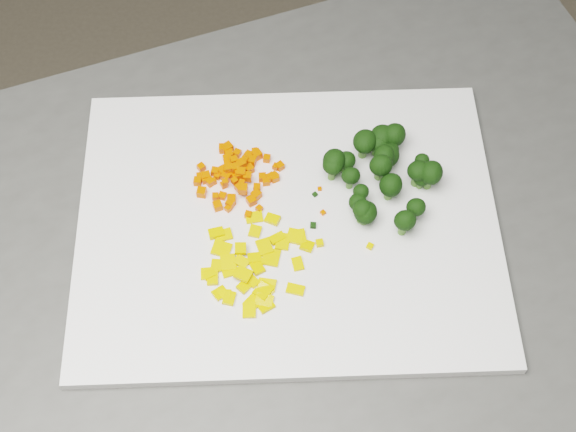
{
  "coord_description": "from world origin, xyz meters",
  "views": [
    {
      "loc": [
        -0.0,
        -0.45,
        1.67
      ],
      "look_at": [
        -0.02,
        -0.0,
        0.92
      ],
      "focal_mm": 50.0,
      "sensor_mm": 36.0,
      "label": 1
    }
  ],
  "objects_px": {
    "counter_block": "(280,391)",
    "pepper_pile": "(256,260)",
    "broccoli_pile": "(385,176)",
    "cutting_board": "(288,223)",
    "carrot_pile": "(240,172)"
  },
  "relations": [
    {
      "from": "cutting_board",
      "to": "pepper_pile",
      "type": "xyz_separation_m",
      "value": [
        -0.03,
        -0.05,
        0.01
      ]
    },
    {
      "from": "pepper_pile",
      "to": "broccoli_pile",
      "type": "distance_m",
      "value": 0.17
    },
    {
      "from": "counter_block",
      "to": "pepper_pile",
      "type": "height_order",
      "value": "pepper_pile"
    },
    {
      "from": "counter_block",
      "to": "pepper_pile",
      "type": "bearing_deg",
      "value": -149.24
    },
    {
      "from": "broccoli_pile",
      "to": "cutting_board",
      "type": "bearing_deg",
      "value": -157.13
    },
    {
      "from": "pepper_pile",
      "to": "cutting_board",
      "type": "bearing_deg",
      "value": 59.45
    },
    {
      "from": "carrot_pile",
      "to": "cutting_board",
      "type": "bearing_deg",
      "value": -43.29
    },
    {
      "from": "counter_block",
      "to": "carrot_pile",
      "type": "xyz_separation_m",
      "value": [
        -0.04,
        0.09,
        0.48
      ]
    },
    {
      "from": "carrot_pile",
      "to": "broccoli_pile",
      "type": "bearing_deg",
      "value": -2.91
    },
    {
      "from": "counter_block",
      "to": "carrot_pile",
      "type": "distance_m",
      "value": 0.49
    },
    {
      "from": "cutting_board",
      "to": "broccoli_pile",
      "type": "distance_m",
      "value": 0.12
    },
    {
      "from": "counter_block",
      "to": "carrot_pile",
      "type": "bearing_deg",
      "value": 115.58
    },
    {
      "from": "cutting_board",
      "to": "broccoli_pile",
      "type": "bearing_deg",
      "value": 22.87
    },
    {
      "from": "pepper_pile",
      "to": "carrot_pile",
      "type": "bearing_deg",
      "value": 102.57
    },
    {
      "from": "broccoli_pile",
      "to": "counter_block",
      "type": "bearing_deg",
      "value": -143.45
    }
  ]
}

